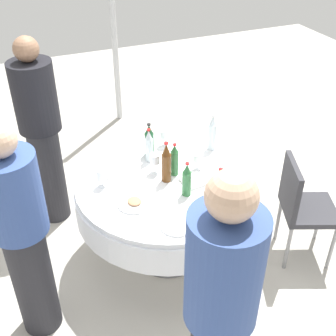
{
  "coord_description": "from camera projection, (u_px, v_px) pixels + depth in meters",
  "views": [
    {
      "loc": [
        -2.41,
        1.0,
        2.62
      ],
      "look_at": [
        0.0,
        0.0,
        0.85
      ],
      "focal_mm": 46.95,
      "sensor_mm": 36.0,
      "label": 1
    }
  ],
  "objects": [
    {
      "name": "ground_plane",
      "position": [
        168.0,
        252.0,
        3.63
      ],
      "size": [
        10.0,
        10.0,
        0.0
      ],
      "primitive_type": "plane",
      "color": "#B7B2A8"
    },
    {
      "name": "dining_table",
      "position": [
        168.0,
        196.0,
        3.3
      ],
      "size": [
        1.39,
        1.39,
        0.74
      ],
      "color": "white",
      "rests_on": "ground_plane"
    },
    {
      "name": "bottle_green_mid",
      "position": [
        187.0,
        180.0,
        3.0
      ],
      "size": [
        0.06,
        0.06,
        0.26
      ],
      "color": "#2D6B38",
      "rests_on": "dining_table"
    },
    {
      "name": "bottle_dark_green_inner",
      "position": [
        150.0,
        140.0,
        3.44
      ],
      "size": [
        0.07,
        0.07,
        0.27
      ],
      "color": "#194728",
      "rests_on": "dining_table"
    },
    {
      "name": "bottle_green_outer",
      "position": [
        175.0,
        160.0,
        3.21
      ],
      "size": [
        0.06,
        0.06,
        0.26
      ],
      "color": "#2D6B38",
      "rests_on": "dining_table"
    },
    {
      "name": "bottle_brown_right",
      "position": [
        166.0,
        163.0,
        3.13
      ],
      "size": [
        0.07,
        0.07,
        0.32
      ],
      "color": "#593314",
      "rests_on": "dining_table"
    },
    {
      "name": "bottle_clear_east",
      "position": [
        149.0,
        146.0,
        3.36
      ],
      "size": [
        0.06,
        0.06,
        0.28
      ],
      "color": "silver",
      "rests_on": "dining_table"
    },
    {
      "name": "bottle_brown_rear",
      "position": [
        219.0,
        187.0,
        2.92
      ],
      "size": [
        0.07,
        0.07,
        0.28
      ],
      "color": "#593314",
      "rests_on": "dining_table"
    },
    {
      "name": "bottle_clear_front",
      "position": [
        212.0,
        133.0,
        3.5
      ],
      "size": [
        0.07,
        0.07,
        0.31
      ],
      "color": "silver",
      "rests_on": "dining_table"
    },
    {
      "name": "wine_glass_right",
      "position": [
        155.0,
        160.0,
        3.24
      ],
      "size": [
        0.07,
        0.07,
        0.16
      ],
      "color": "white",
      "rests_on": "dining_table"
    },
    {
      "name": "wine_glass_east",
      "position": [
        101.0,
        175.0,
        3.1
      ],
      "size": [
        0.07,
        0.07,
        0.14
      ],
      "color": "white",
      "rests_on": "dining_table"
    },
    {
      "name": "wine_glass_rear",
      "position": [
        164.0,
        134.0,
        3.56
      ],
      "size": [
        0.07,
        0.07,
        0.14
      ],
      "color": "white",
      "rests_on": "dining_table"
    },
    {
      "name": "wine_glass_front",
      "position": [
        198.0,
        158.0,
        3.28
      ],
      "size": [
        0.07,
        0.07,
        0.14
      ],
      "color": "white",
      "rests_on": "dining_table"
    },
    {
      "name": "plate_west",
      "position": [
        134.0,
        203.0,
        2.98
      ],
      "size": [
        0.23,
        0.23,
        0.04
      ],
      "color": "white",
      "rests_on": "dining_table"
    },
    {
      "name": "plate_far",
      "position": [
        112.0,
        170.0,
        3.31
      ],
      "size": [
        0.24,
        0.24,
        0.02
      ],
      "color": "white",
      "rests_on": "dining_table"
    },
    {
      "name": "plate_north",
      "position": [
        228.0,
        173.0,
        3.26
      ],
      "size": [
        0.24,
        0.24,
        0.04
      ],
      "color": "white",
      "rests_on": "dining_table"
    },
    {
      "name": "plate_left",
      "position": [
        177.0,
        225.0,
        2.79
      ],
      "size": [
        0.22,
        0.22,
        0.02
      ],
      "color": "white",
      "rests_on": "dining_table"
    },
    {
      "name": "spoon_inner",
      "position": [
        132.0,
        152.0,
        3.53
      ],
      "size": [
        0.16,
        0.11,
        0.0
      ],
      "primitive_type": "cube",
      "rotation": [
        0.0,
        0.0,
        0.6
      ],
      "color": "silver",
      "rests_on": "dining_table"
    },
    {
      "name": "folded_napkin",
      "position": [
        194.0,
        181.0,
        3.19
      ],
      "size": [
        0.18,
        0.18,
        0.02
      ],
      "primitive_type": "cube",
      "rotation": [
        0.0,
        0.0,
        0.1
      ],
      "color": "white",
      "rests_on": "dining_table"
    },
    {
      "name": "person_mid",
      "position": [
        219.0,
        316.0,
        2.04
      ],
      "size": [
        0.34,
        0.34,
        1.71
      ],
      "rotation": [
        0.0,
        0.0,
        1.36
      ],
      "color": "#26262B",
      "rests_on": "ground_plane"
    },
    {
      "name": "person_inner",
      "position": [
        22.0,
        235.0,
        2.62
      ],
      "size": [
        0.34,
        0.34,
        1.57
      ],
      "rotation": [
        0.0,
        0.0,
        0.26
      ],
      "color": "#26262B",
      "rests_on": "ground_plane"
    },
    {
      "name": "person_outer",
      "position": [
        41.0,
        132.0,
        3.55
      ],
      "size": [
        0.34,
        0.34,
        1.65
      ],
      "rotation": [
        0.0,
        0.0,
        -0.84
      ],
      "color": "#26262B",
      "rests_on": "ground_plane"
    },
    {
      "name": "chair_rear",
      "position": [
        301.0,
        203.0,
        3.35
      ],
      "size": [
        0.52,
        0.52,
        0.87
      ],
      "rotation": [
        0.0,
        0.0,
        2.75
      ],
      "color": "#2D2D33",
      "rests_on": "ground_plane"
    },
    {
      "name": "tent_pole_main",
      "position": [
        113.0,
        17.0,
        4.91
      ],
      "size": [
        0.07,
        0.07,
        2.52
      ],
      "primitive_type": "cylinder",
      "color": "#B2B5B7",
      "rests_on": "ground_plane"
    }
  ]
}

